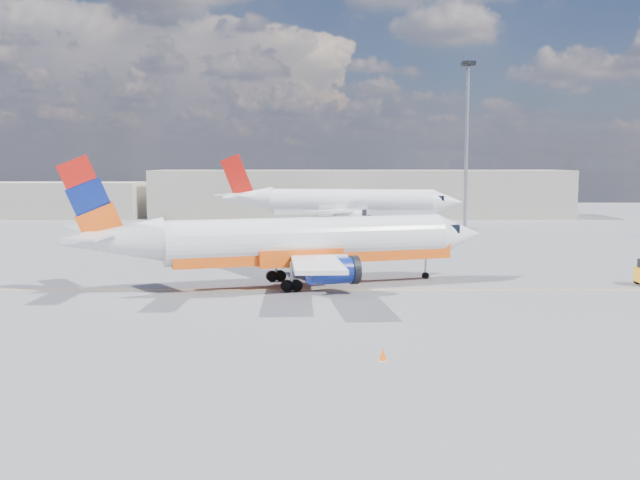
{
  "coord_description": "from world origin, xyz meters",
  "views": [
    {
      "loc": [
        -1.4,
        -47.59,
        9.03
      ],
      "look_at": [
        -1.59,
        4.21,
        3.5
      ],
      "focal_mm": 40.0,
      "sensor_mm": 36.0,
      "label": 1
    }
  ],
  "objects": [
    {
      "name": "terminal_annex",
      "position": [
        -45.0,
        72.0,
        3.0
      ],
      "size": [
        26.0,
        10.0,
        6.0
      ],
      "primitive_type": "cube",
      "color": "beige",
      "rests_on": "ground"
    },
    {
      "name": "terminal_main",
      "position": [
        5.0,
        75.0,
        4.0
      ],
      "size": [
        70.0,
        14.0,
        8.0
      ],
      "primitive_type": "cube",
      "color": "beige",
      "rests_on": "ground"
    },
    {
      "name": "floodlight_mast",
      "position": [
        16.56,
        42.03,
        12.96
      ],
      "size": [
        1.58,
        1.58,
        21.62
      ],
      "color": "#97969E",
      "rests_on": "ground"
    },
    {
      "name": "main_jet",
      "position": [
        -3.43,
        4.82,
        3.25
      ],
      "size": [
        32.18,
        24.47,
        9.76
      ],
      "rotation": [
        0.0,
        0.0,
        0.31
      ],
      "color": "white",
      "rests_on": "ground"
    },
    {
      "name": "traffic_cone",
      "position": [
        1.38,
        -15.58,
        0.29
      ],
      "size": [
        0.42,
        0.42,
        0.59
      ],
      "color": "white",
      "rests_on": "ground"
    },
    {
      "name": "second_jet",
      "position": [
        1.61,
        53.78,
        3.51
      ],
      "size": [
        34.8,
        27.27,
        10.53
      ],
      "rotation": [
        0.0,
        0.0,
        -0.13
      ],
      "color": "white",
      "rests_on": "ground"
    },
    {
      "name": "taxi_line",
      "position": [
        0.0,
        3.0,
        0.01
      ],
      "size": [
        70.0,
        0.15,
        0.01
      ],
      "primitive_type": "cube",
      "color": "yellow",
      "rests_on": "ground"
    },
    {
      "name": "ground",
      "position": [
        0.0,
        0.0,
        0.0
      ],
      "size": [
        240.0,
        240.0,
        0.0
      ],
      "primitive_type": "plane",
      "color": "slate",
      "rests_on": "ground"
    }
  ]
}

